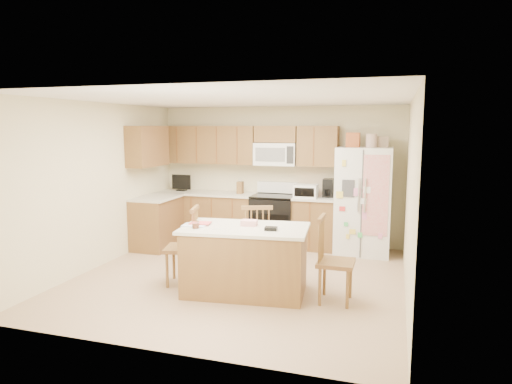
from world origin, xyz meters
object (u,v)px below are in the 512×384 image
(refrigerator, at_px, (363,200))
(island, at_px, (245,260))
(stove, at_px, (274,219))
(windsor_chair_back, at_px, (256,242))
(windsor_chair_right, at_px, (334,262))
(windsor_chair_left, at_px, (184,248))

(refrigerator, relative_size, island, 1.22)
(stove, bearing_deg, refrigerator, -2.30)
(refrigerator, height_order, windsor_chair_back, refrigerator)
(island, height_order, windsor_chair_right, windsor_chair_right)
(island, relative_size, windsor_chair_right, 1.58)
(windsor_chair_left, distance_m, windsor_chair_back, 1.03)
(windsor_chair_left, xyz_separation_m, windsor_chair_back, (0.85, 0.58, -0.00))
(windsor_chair_back, xyz_separation_m, windsor_chair_right, (1.18, -0.64, 0.00))
(windsor_chair_back, distance_m, windsor_chair_right, 1.34)
(windsor_chair_left, distance_m, windsor_chair_right, 2.04)
(stove, relative_size, windsor_chair_right, 1.06)
(stove, distance_m, windsor_chair_back, 1.79)
(windsor_chair_right, bearing_deg, windsor_chair_back, 151.55)
(island, height_order, windsor_chair_back, windsor_chair_back)
(island, bearing_deg, windsor_chair_left, 174.26)
(windsor_chair_left, height_order, windsor_chair_back, windsor_chair_left)
(windsor_chair_left, bearing_deg, refrigerator, 45.99)
(stove, height_order, island, stove)
(refrigerator, relative_size, windsor_chair_left, 1.92)
(refrigerator, bearing_deg, island, -118.73)
(stove, xyz_separation_m, windsor_chair_left, (-0.64, -2.35, 0.03))
(refrigerator, distance_m, windsor_chair_right, 2.39)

